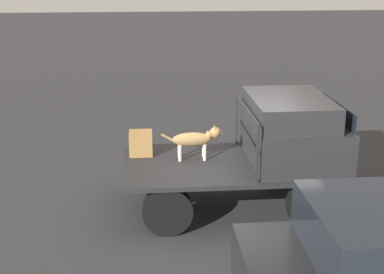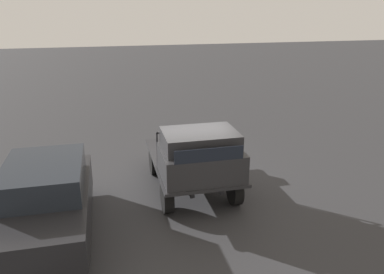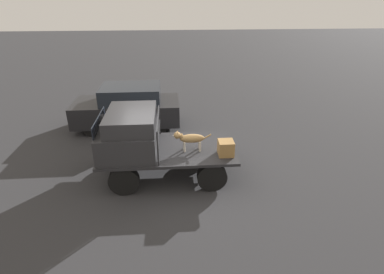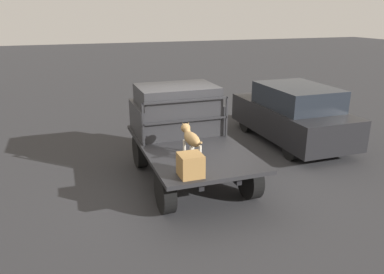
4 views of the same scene
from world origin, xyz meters
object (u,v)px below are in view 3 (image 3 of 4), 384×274
(dog, at_px, (189,138))
(parked_sedan, at_px, (128,107))
(flatbed_truck, at_px, (168,155))
(cargo_crate, at_px, (226,148))

(dog, xyz_separation_m, parked_sedan, (2.14, -3.82, -0.39))
(flatbed_truck, bearing_deg, cargo_crate, 161.59)
(parked_sedan, bearing_deg, dog, 117.77)
(dog, relative_size, parked_sedan, 0.27)
(dog, relative_size, cargo_crate, 2.64)
(flatbed_truck, height_order, parked_sedan, parked_sedan)
(dog, xyz_separation_m, cargo_crate, (-0.97, 0.34, -0.16))
(cargo_crate, distance_m, parked_sedan, 5.20)
(cargo_crate, bearing_deg, dog, -19.18)
(dog, distance_m, parked_sedan, 4.40)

